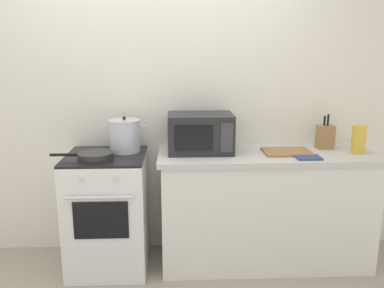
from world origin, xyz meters
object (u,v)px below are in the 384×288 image
Objects in this scene: stock_pot at (125,136)px; pasta_box at (359,139)px; stove at (108,212)px; frying_pan at (95,156)px; knife_block at (325,137)px; microwave at (200,133)px; oven_mitt at (308,157)px; cutting_board at (287,152)px.

stock_pot is 1.81m from pasta_box.
stove is 4.18× the size of pasta_box.
knife_block reaches higher than frying_pan.
microwave reaches higher than oven_mitt.
stock_pot is at bearing 175.55° from pasta_box.
stove is 1.59m from oven_mitt.
cutting_board is 1.29× the size of knife_block.
stock_pot is at bearing 38.76° from stove.
knife_block is (1.02, 0.06, -0.05)m from microwave.
knife_block reaches higher than pasta_box.
cutting_board is 0.20m from oven_mitt.
frying_pan is 1.65× the size of knife_block.
knife_block is (1.80, 0.25, 0.07)m from frying_pan.
knife_block is 1.55× the size of oven_mitt.
frying_pan is 1.57m from oven_mitt.
knife_block is at bearing 4.62° from stove.
frying_pan is 0.92× the size of microwave.
stock_pot is 0.72× the size of frying_pan.
stock_pot reaches higher than knife_block.
microwave is at bearing -176.51° from knife_block.
microwave is 1.22m from pasta_box.
stove is 0.95m from microwave.
frying_pan is at bearing -177.64° from pasta_box.
frying_pan is at bearing -166.37° from microwave.
microwave is at bearing 163.11° from oven_mitt.
frying_pan is 2.55× the size of oven_mitt.
oven_mitt is (0.78, -0.24, -0.14)m from microwave.
microwave is at bearing 174.91° from pasta_box.
cutting_board is at bearing 0.05° from stove.
oven_mitt is at bearing -163.17° from pasta_box.
cutting_board is (1.40, 0.00, 0.47)m from stove.
pasta_box reaches higher than stove.
frying_pan reaches higher than stove.
stock_pot is 0.31m from frying_pan.
stove is at bearing 174.01° from oven_mitt.
knife_block is at bearing 1.05° from stock_pot.
knife_block is 0.39m from oven_mitt.
microwave is (0.73, 0.08, 0.61)m from stove.
microwave is 0.83m from oven_mitt.
pasta_box reaches higher than cutting_board.
frying_pan is at bearing -116.91° from stove.
pasta_box is at bearing -5.09° from microwave.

